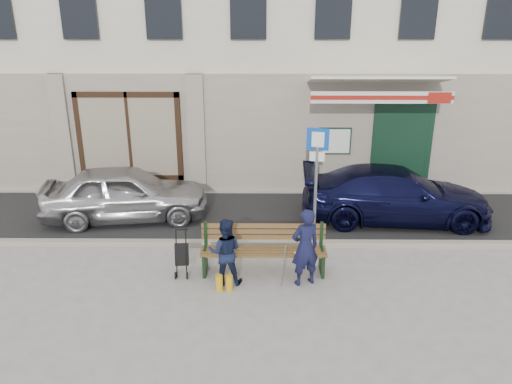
{
  "coord_description": "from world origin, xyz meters",
  "views": [
    {
      "loc": [
        0.31,
        -8.13,
        4.81
      ],
      "look_at": [
        0.22,
        1.6,
        1.2
      ],
      "focal_mm": 35.0,
      "sensor_mm": 36.0,
      "label": 1
    }
  ],
  "objects_px": {
    "car_navy": "(396,195)",
    "bench": "(261,251)",
    "man": "(305,247)",
    "stroller": "(182,256)",
    "parking_sign": "(317,167)",
    "woman": "(225,252)",
    "car_silver": "(125,193)"
  },
  "relations": [
    {
      "from": "parking_sign",
      "to": "car_navy",
      "type": "bearing_deg",
      "value": 40.57
    },
    {
      "from": "car_navy",
      "to": "bench",
      "type": "xyz_separation_m",
      "value": [
        -3.2,
        -2.57,
        -0.18
      ]
    },
    {
      "from": "car_silver",
      "to": "bench",
      "type": "distance_m",
      "value": 4.14
    },
    {
      "from": "car_navy",
      "to": "stroller",
      "type": "relative_size",
      "value": 4.93
    },
    {
      "from": "man",
      "to": "stroller",
      "type": "distance_m",
      "value": 2.35
    },
    {
      "from": "parking_sign",
      "to": "man",
      "type": "bearing_deg",
      "value": -88.52
    },
    {
      "from": "car_navy",
      "to": "woman",
      "type": "distance_m",
      "value": 4.86
    },
    {
      "from": "man",
      "to": "stroller",
      "type": "bearing_deg",
      "value": -29.76
    },
    {
      "from": "bench",
      "to": "woman",
      "type": "distance_m",
      "value": 0.78
    },
    {
      "from": "car_navy",
      "to": "woman",
      "type": "relative_size",
      "value": 3.47
    },
    {
      "from": "car_silver",
      "to": "stroller",
      "type": "bearing_deg",
      "value": -154.81
    },
    {
      "from": "car_navy",
      "to": "bench",
      "type": "relative_size",
      "value": 1.84
    },
    {
      "from": "parking_sign",
      "to": "bench",
      "type": "height_order",
      "value": "parking_sign"
    },
    {
      "from": "parking_sign",
      "to": "man",
      "type": "distance_m",
      "value": 2.14
    },
    {
      "from": "parking_sign",
      "to": "man",
      "type": "relative_size",
      "value": 1.68
    },
    {
      "from": "car_silver",
      "to": "parking_sign",
      "type": "height_order",
      "value": "parking_sign"
    },
    {
      "from": "car_silver",
      "to": "parking_sign",
      "type": "relative_size",
      "value": 1.55
    },
    {
      "from": "car_silver",
      "to": "bench",
      "type": "height_order",
      "value": "car_silver"
    },
    {
      "from": "bench",
      "to": "stroller",
      "type": "bearing_deg",
      "value": -176.43
    },
    {
      "from": "woman",
      "to": "parking_sign",
      "type": "bearing_deg",
      "value": -133.17
    },
    {
      "from": "car_silver",
      "to": "stroller",
      "type": "distance_m",
      "value": 3.19
    },
    {
      "from": "car_silver",
      "to": "parking_sign",
      "type": "bearing_deg",
      "value": -111.6
    },
    {
      "from": "parking_sign",
      "to": "bench",
      "type": "xyz_separation_m",
      "value": [
        -1.16,
        -1.49,
        -1.2
      ]
    },
    {
      "from": "bench",
      "to": "man",
      "type": "height_order",
      "value": "man"
    },
    {
      "from": "man",
      "to": "stroller",
      "type": "relative_size",
      "value": 1.66
    },
    {
      "from": "car_silver",
      "to": "bench",
      "type": "xyz_separation_m",
      "value": [
        3.23,
        -2.57,
        -0.2
      ]
    },
    {
      "from": "parking_sign",
      "to": "stroller",
      "type": "distance_m",
      "value": 3.35
    },
    {
      "from": "man",
      "to": "car_navy",
      "type": "bearing_deg",
      "value": -150.65
    },
    {
      "from": "parking_sign",
      "to": "man",
      "type": "height_order",
      "value": "parking_sign"
    },
    {
      "from": "parking_sign",
      "to": "man",
      "type": "xyz_separation_m",
      "value": [
        -0.37,
        -1.9,
        -0.91
      ]
    },
    {
      "from": "woman",
      "to": "stroller",
      "type": "bearing_deg",
      "value": -18.38
    },
    {
      "from": "man",
      "to": "parking_sign",
      "type": "bearing_deg",
      "value": -122.82
    }
  ]
}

